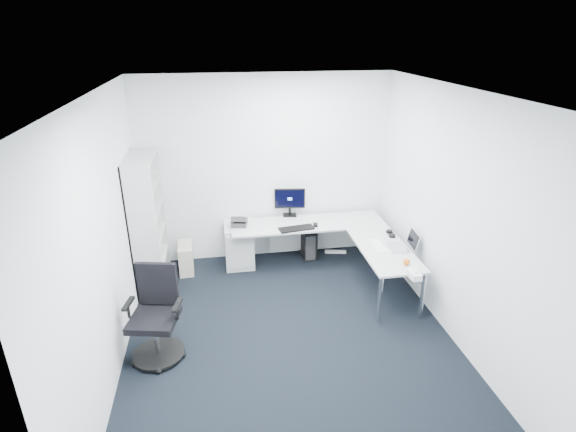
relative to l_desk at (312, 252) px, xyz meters
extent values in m
plane|color=black|center=(-0.55, -1.40, -0.32)|extent=(4.20, 4.20, 0.00)
plane|color=white|center=(-0.55, -1.40, 2.38)|extent=(4.20, 4.20, 0.00)
cube|color=white|center=(-0.55, 0.70, 1.03)|extent=(3.60, 0.02, 2.70)
cube|color=white|center=(-0.55, -3.50, 1.03)|extent=(3.60, 0.02, 2.70)
cube|color=white|center=(-2.35, -1.40, 1.03)|extent=(0.02, 4.20, 2.70)
cube|color=white|center=(1.25, -1.40, 1.03)|extent=(0.02, 4.20, 2.70)
cube|color=#BCBEBE|center=(-1.00, 0.43, -0.01)|extent=(0.41, 0.51, 0.62)
cube|color=black|center=(0.05, 0.55, -0.11)|extent=(0.23, 0.46, 0.43)
cube|color=#BAB49E|center=(-1.76, 0.35, -0.12)|extent=(0.21, 0.44, 0.41)
cube|color=white|center=(0.50, 0.53, -0.30)|extent=(0.33, 0.13, 0.04)
cube|color=black|center=(-0.20, 0.11, 0.33)|extent=(0.51, 0.24, 0.02)
cube|color=black|center=(0.08, 0.18, 0.34)|extent=(0.08, 0.11, 0.03)
cube|color=white|center=(0.74, -0.58, 0.33)|extent=(0.13, 0.41, 0.01)
sphere|color=#DA5F13|center=(0.89, -1.11, 0.36)|extent=(0.08, 0.08, 0.08)
cube|color=white|center=(0.86, -1.39, 0.36)|extent=(0.12, 0.21, 0.07)
camera|label=1|loc=(-1.26, -5.49, 2.91)|focal=28.00mm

